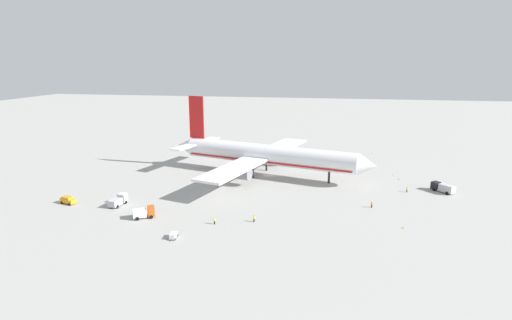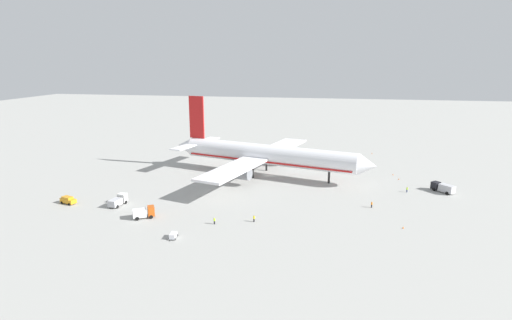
{
  "view_description": "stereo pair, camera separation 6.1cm",
  "coord_description": "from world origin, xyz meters",
  "px_view_note": "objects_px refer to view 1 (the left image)",
  "views": [
    {
      "loc": [
        21.54,
        -132.56,
        37.85
      ],
      "look_at": [
        -3.94,
        -0.98,
        5.38
      ],
      "focal_mm": 28.83,
      "sensor_mm": 36.0,
      "label": 1
    },
    {
      "loc": [
        21.6,
        -132.55,
        37.85
      ],
      "look_at": [
        -3.94,
        -0.98,
        5.38
      ],
      "focal_mm": 28.83,
      "sensor_mm": 36.0,
      "label": 2
    }
  ],
  "objects_px": {
    "service_van": "(68,200)",
    "ground_worker_1": "(372,204)",
    "baggage_cart_1": "(228,145)",
    "traffic_cone_2": "(399,179)",
    "service_truck_0": "(443,187)",
    "ground_worker_3": "(254,219)",
    "ground_worker_0": "(214,221)",
    "service_truck_1": "(118,201)",
    "traffic_cone_1": "(393,174)",
    "traffic_cone_3": "(403,227)",
    "baggage_cart_0": "(173,235)",
    "ground_worker_2": "(407,190)",
    "airliner": "(265,155)",
    "service_truck_2": "(144,212)",
    "traffic_cone_0": "(372,153)"
  },
  "relations": [
    {
      "from": "traffic_cone_3",
      "to": "service_truck_1",
      "type": "bearing_deg",
      "value": 178.57
    },
    {
      "from": "baggage_cart_1",
      "to": "ground_worker_3",
      "type": "relative_size",
      "value": 1.76
    },
    {
      "from": "airliner",
      "to": "baggage_cart_0",
      "type": "height_order",
      "value": "airliner"
    },
    {
      "from": "service_van",
      "to": "traffic_cone_1",
      "type": "height_order",
      "value": "service_van"
    },
    {
      "from": "traffic_cone_2",
      "to": "ground_worker_0",
      "type": "bearing_deg",
      "value": -135.51
    },
    {
      "from": "baggage_cart_0",
      "to": "ground_worker_1",
      "type": "distance_m",
      "value": 52.42
    },
    {
      "from": "ground_worker_3",
      "to": "traffic_cone_2",
      "type": "bearing_deg",
      "value": 48.33
    },
    {
      "from": "service_van",
      "to": "traffic_cone_2",
      "type": "height_order",
      "value": "service_van"
    },
    {
      "from": "baggage_cart_0",
      "to": "ground_worker_3",
      "type": "height_order",
      "value": "ground_worker_3"
    },
    {
      "from": "traffic_cone_3",
      "to": "traffic_cone_1",
      "type": "bearing_deg",
      "value": 85.7
    },
    {
      "from": "service_truck_2",
      "to": "traffic_cone_2",
      "type": "distance_m",
      "value": 81.6
    },
    {
      "from": "baggage_cart_1",
      "to": "traffic_cone_1",
      "type": "distance_m",
      "value": 77.18
    },
    {
      "from": "baggage_cart_1",
      "to": "traffic_cone_2",
      "type": "relative_size",
      "value": 5.27
    },
    {
      "from": "airliner",
      "to": "traffic_cone_2",
      "type": "distance_m",
      "value": 44.75
    },
    {
      "from": "ground_worker_3",
      "to": "traffic_cone_3",
      "type": "xyz_separation_m",
      "value": [
        34.76,
        2.62,
        -0.56
      ]
    },
    {
      "from": "service_truck_2",
      "to": "ground_worker_1",
      "type": "height_order",
      "value": "service_truck_2"
    },
    {
      "from": "traffic_cone_0",
      "to": "traffic_cone_2",
      "type": "bearing_deg",
      "value": -81.63
    },
    {
      "from": "service_truck_2",
      "to": "baggage_cart_0",
      "type": "height_order",
      "value": "service_truck_2"
    },
    {
      "from": "airliner",
      "to": "service_van",
      "type": "bearing_deg",
      "value": -140.76
    },
    {
      "from": "service_truck_1",
      "to": "ground_worker_2",
      "type": "bearing_deg",
      "value": 18.89
    },
    {
      "from": "ground_worker_0",
      "to": "baggage_cart_0",
      "type": "bearing_deg",
      "value": -125.38
    },
    {
      "from": "service_truck_1",
      "to": "baggage_cart_1",
      "type": "bearing_deg",
      "value": 84.04
    },
    {
      "from": "service_truck_2",
      "to": "traffic_cone_2",
      "type": "bearing_deg",
      "value": 35.23
    },
    {
      "from": "traffic_cone_1",
      "to": "traffic_cone_3",
      "type": "height_order",
      "value": "same"
    },
    {
      "from": "baggage_cart_0",
      "to": "ground_worker_2",
      "type": "xyz_separation_m",
      "value": [
        55.52,
        43.68,
        0.16
      ]
    },
    {
      "from": "ground_worker_1",
      "to": "traffic_cone_0",
      "type": "xyz_separation_m",
      "value": [
        5.23,
        66.81,
        -0.59
      ]
    },
    {
      "from": "ground_worker_1",
      "to": "traffic_cone_3",
      "type": "relative_size",
      "value": 3.11
    },
    {
      "from": "ground_worker_3",
      "to": "service_truck_2",
      "type": "bearing_deg",
      "value": -174.28
    },
    {
      "from": "airliner",
      "to": "service_truck_2",
      "type": "distance_m",
      "value": 50.26
    },
    {
      "from": "baggage_cart_0",
      "to": "traffic_cone_1",
      "type": "height_order",
      "value": "baggage_cart_0"
    },
    {
      "from": "ground_worker_3",
      "to": "baggage_cart_0",
      "type": "bearing_deg",
      "value": -141.15
    },
    {
      "from": "ground_worker_0",
      "to": "service_truck_0",
      "type": "bearing_deg",
      "value": 31.53
    },
    {
      "from": "service_van",
      "to": "ground_worker_1",
      "type": "distance_m",
      "value": 81.79
    },
    {
      "from": "ground_worker_0",
      "to": "ground_worker_3",
      "type": "distance_m",
      "value": 9.52
    },
    {
      "from": "service_truck_2",
      "to": "traffic_cone_0",
      "type": "height_order",
      "value": "service_truck_2"
    },
    {
      "from": "service_van",
      "to": "ground_worker_2",
      "type": "bearing_deg",
      "value": 16.92
    },
    {
      "from": "service_truck_2",
      "to": "baggage_cart_0",
      "type": "xyz_separation_m",
      "value": [
        11.59,
        -9.83,
        -0.79
      ]
    },
    {
      "from": "service_truck_0",
      "to": "ground_worker_1",
      "type": "distance_m",
      "value": 27.9
    },
    {
      "from": "service_truck_1",
      "to": "traffic_cone_1",
      "type": "xyz_separation_m",
      "value": [
        76.36,
        45.32,
        -1.09
      ]
    },
    {
      "from": "service_truck_2",
      "to": "traffic_cone_2",
      "type": "relative_size",
      "value": 10.2
    },
    {
      "from": "traffic_cone_1",
      "to": "ground_worker_3",
      "type": "bearing_deg",
      "value": -127.59
    },
    {
      "from": "service_van",
      "to": "baggage_cart_1",
      "type": "xyz_separation_m",
      "value": [
        22.71,
        83.58,
        -0.77
      ]
    },
    {
      "from": "baggage_cart_1",
      "to": "ground_worker_3",
      "type": "height_order",
      "value": "ground_worker_3"
    },
    {
      "from": "service_truck_1",
      "to": "traffic_cone_3",
      "type": "relative_size",
      "value": 11.09
    },
    {
      "from": "service_truck_1",
      "to": "traffic_cone_2",
      "type": "relative_size",
      "value": 11.09
    },
    {
      "from": "ground_worker_0",
      "to": "service_van",
      "type": "bearing_deg",
      "value": 171.67
    },
    {
      "from": "ground_worker_0",
      "to": "ground_worker_2",
      "type": "height_order",
      "value": "ground_worker_0"
    },
    {
      "from": "service_van",
      "to": "baggage_cart_0",
      "type": "distance_m",
      "value": 39.81
    },
    {
      "from": "service_truck_1",
      "to": "service_van",
      "type": "relative_size",
      "value": 1.23
    },
    {
      "from": "service_van",
      "to": "ground_worker_1",
      "type": "height_order",
      "value": "service_van"
    }
  ]
}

